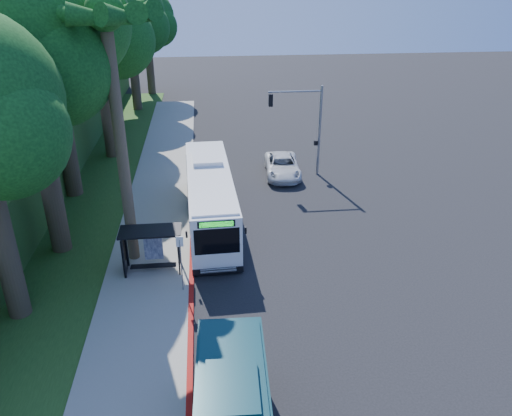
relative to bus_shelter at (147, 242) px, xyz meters
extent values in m
plane|color=black|center=(7.26, 2.86, -1.81)|extent=(140.00, 140.00, 0.00)
cube|color=gray|center=(-0.04, 2.86, -1.75)|extent=(4.50, 70.00, 0.12)
cube|color=#9C1511|center=(2.26, -1.14, -1.74)|extent=(0.25, 30.00, 0.13)
cube|color=#234719|center=(-5.74, 7.86, -1.78)|extent=(8.00, 70.00, 0.06)
cube|color=black|center=(0.26, -0.14, 0.69)|extent=(3.20, 1.50, 0.10)
cube|color=black|center=(-1.19, -0.14, -0.61)|extent=(0.06, 1.30, 2.20)
cube|color=navy|center=(0.26, 0.56, -0.56)|extent=(1.00, 0.12, 1.70)
cube|color=black|center=(0.26, -0.24, -1.36)|extent=(2.40, 0.40, 0.06)
cube|color=black|center=(-1.14, 0.46, -0.61)|extent=(0.08, 0.08, 2.40)
cube|color=black|center=(1.66, 0.46, -0.61)|extent=(0.08, 0.08, 2.40)
cube|color=black|center=(-1.14, -0.74, -0.61)|extent=(0.08, 0.08, 2.40)
cube|color=black|center=(1.66, -0.74, -0.61)|extent=(0.08, 0.08, 2.40)
cylinder|color=gray|center=(1.86, -2.14, -0.31)|extent=(0.06, 0.06, 3.00)
cube|color=white|center=(1.86, -2.14, 1.09)|extent=(0.35, 0.04, 0.55)
cylinder|color=gray|center=(12.06, 12.86, 1.69)|extent=(0.20, 0.20, 7.00)
cylinder|color=gray|center=(10.06, 12.86, 4.79)|extent=(4.00, 0.14, 0.14)
cube|color=black|center=(8.26, 12.86, 4.19)|extent=(0.30, 0.30, 0.90)
cube|color=black|center=(11.81, 12.86, 0.79)|extent=(0.25, 0.25, 0.35)
cylinder|color=#4C3F2D|center=(-0.94, 1.36, 4.69)|extent=(0.60, 0.60, 13.00)
sphere|color=#0E3610|center=(-0.94, 1.36, 11.19)|extent=(1.80, 1.80, 1.80)
cylinder|color=#382B1E|center=(-5.24, 2.86, 3.44)|extent=(1.10, 1.10, 10.50)
sphere|color=#0E3610|center=(-5.24, 2.86, 9.89)|extent=(8.00, 8.00, 8.00)
sphere|color=#0E3610|center=(-3.64, 1.66, 8.69)|extent=(5.60, 5.60, 5.60)
sphere|color=#0E3610|center=(-6.64, 4.26, 8.99)|extent=(5.20, 5.20, 5.20)
cylinder|color=#382B1E|center=(-6.24, 10.86, 4.14)|extent=(1.18, 1.18, 11.90)
sphere|color=#0E3610|center=(-4.24, 9.36, 10.09)|extent=(7.00, 7.00, 7.00)
sphere|color=#0E3610|center=(-7.99, 12.61, 10.43)|extent=(6.50, 6.50, 6.50)
cylinder|color=#382B1E|center=(-4.74, 18.86, 3.09)|extent=(1.06, 1.06, 9.80)
sphere|color=#0E3610|center=(-4.74, 18.86, 9.11)|extent=(8.40, 8.40, 8.40)
sphere|color=#0E3610|center=(-3.06, 17.60, 7.99)|extent=(5.88, 5.88, 5.88)
sphere|color=#0E3610|center=(-6.21, 20.33, 8.27)|extent=(5.46, 5.46, 5.46)
cylinder|color=#382B1E|center=(-6.74, 26.86, 3.79)|extent=(1.14, 1.14, 11.20)
sphere|color=#0E3610|center=(-4.82, 25.42, 9.39)|extent=(6.72, 6.72, 6.72)
sphere|color=#0E3610|center=(-8.42, 28.54, 9.71)|extent=(6.24, 6.24, 6.24)
cylinder|color=#382B1E|center=(-4.24, 34.86, 2.74)|extent=(1.02, 1.02, 9.10)
sphere|color=#0E3610|center=(-4.24, 34.86, 8.33)|extent=(8.00, 8.00, 8.00)
sphere|color=#0E3610|center=(-2.64, 33.66, 7.29)|extent=(5.60, 5.60, 5.60)
sphere|color=#0E3610|center=(-5.64, 36.26, 7.55)|extent=(5.20, 5.20, 5.20)
cylinder|color=#382B1E|center=(-3.24, 42.86, 2.39)|extent=(0.98, 0.98, 8.40)
sphere|color=#0E3610|center=(-3.24, 42.86, 7.55)|extent=(7.00, 7.00, 7.00)
sphere|color=#0E3610|center=(-1.84, 41.81, 6.59)|extent=(4.90, 4.90, 4.90)
sphere|color=#0E3610|center=(-4.47, 44.08, 6.83)|extent=(4.55, 4.55, 4.55)
cylinder|color=#382B1E|center=(-5.74, -3.14, 2.74)|extent=(1.02, 1.02, 9.10)
sphere|color=#0E3610|center=(-4.30, -4.22, 7.29)|extent=(5.04, 5.04, 5.04)
cube|color=white|center=(3.46, 5.40, 0.06)|extent=(3.11, 12.68, 2.99)
cube|color=black|center=(3.46, 5.40, -1.49)|extent=(3.14, 12.74, 0.37)
cube|color=black|center=(3.44, 5.92, 0.35)|extent=(3.07, 9.91, 1.15)
cube|color=black|center=(3.67, -0.84, 0.29)|extent=(2.36, 0.21, 1.47)
cube|color=black|center=(3.24, 11.64, 0.40)|extent=(2.14, 0.20, 1.05)
cube|color=#19E533|center=(3.67, -0.85, 1.29)|extent=(1.74, 0.16, 0.29)
cube|color=white|center=(3.46, 5.40, 1.61)|extent=(2.87, 12.04, 0.13)
cube|color=white|center=(3.38, 7.50, 1.78)|extent=(1.96, 2.69, 0.37)
cylinder|color=black|center=(2.38, 1.33, -1.28)|extent=(0.35, 1.06, 1.05)
cylinder|color=black|center=(4.80, 1.41, -1.28)|extent=(0.35, 1.06, 1.05)
cylinder|color=black|center=(2.08, 10.14, -1.28)|extent=(0.35, 1.06, 1.05)
cylinder|color=black|center=(4.50, 10.22, -1.28)|extent=(0.35, 1.06, 1.05)
cube|color=black|center=(3.91, -8.32, 0.13)|extent=(1.89, 0.19, 0.92)
cube|color=#0A3038|center=(3.76, -11.97, 1.35)|extent=(1.74, 2.37, 0.32)
cylinder|color=black|center=(2.79, -9.56, -1.34)|extent=(0.31, 0.93, 0.92)
cylinder|color=black|center=(4.92, -9.65, -1.34)|extent=(0.31, 0.93, 0.92)
imported|color=silver|center=(9.25, 12.92, -1.03)|extent=(2.91, 5.73, 1.55)
camera|label=1|loc=(3.29, -23.31, 12.95)|focal=35.00mm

